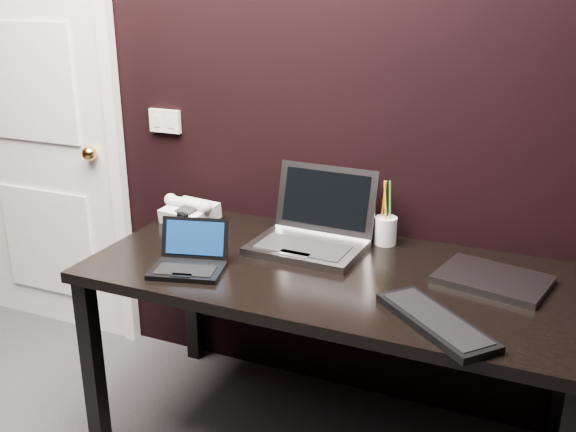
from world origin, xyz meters
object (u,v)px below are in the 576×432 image
at_px(ext_keyboard, 436,321).
at_px(pen_cup, 386,229).
at_px(desk, 331,289).
at_px(silver_laptop, 312,234).
at_px(door, 36,125).
at_px(netbook, 190,260).
at_px(mobile_phone, 182,229).
at_px(closed_laptop, 493,279).
at_px(desk_phone, 190,212).

xyz_separation_m(ext_keyboard, pen_cup, (-0.30, 0.56, 0.05)).
bearing_deg(desk, silver_laptop, 130.51).
xyz_separation_m(door, ext_keyboard, (2.06, -0.63, -0.29)).
bearing_deg(netbook, mobile_phone, 127.09).
height_order(ext_keyboard, pen_cup, pen_cup).
bearing_deg(closed_laptop, mobile_phone, -176.67).
distance_m(closed_laptop, pen_cup, 0.47).
height_order(netbook, pen_cup, pen_cup).
bearing_deg(mobile_phone, closed_laptop, 3.33).
relative_size(desk_phone, pen_cup, 0.98).
height_order(door, silver_laptop, door).
bearing_deg(silver_laptop, desk_phone, 174.17).
relative_size(closed_laptop, pen_cup, 1.56).
bearing_deg(ext_keyboard, netbook, 176.03).
xyz_separation_m(netbook, silver_laptop, (0.31, 0.36, 0.02)).
height_order(door, desk_phone, door).
xyz_separation_m(desk, mobile_phone, (-0.63, 0.04, 0.12)).
bearing_deg(ext_keyboard, mobile_phone, 164.07).
bearing_deg(pen_cup, closed_laptop, -25.00).
relative_size(door, mobile_phone, 21.10).
bearing_deg(door, ext_keyboard, -17.08).
bearing_deg(silver_laptop, closed_laptop, -4.75).
height_order(ext_keyboard, closed_laptop, ext_keyboard).
xyz_separation_m(silver_laptop, desk_phone, (-0.57, 0.06, -0.01)).
bearing_deg(door, desk_phone, -9.28).
bearing_deg(closed_laptop, pen_cup, 155.00).
distance_m(ext_keyboard, mobile_phone, 1.09).
height_order(door, mobile_phone, door).
relative_size(ext_keyboard, pen_cup, 1.61).
bearing_deg(mobile_phone, silver_laptop, 13.99).
bearing_deg(desk_phone, mobile_phone, -66.40).
height_order(silver_laptop, pen_cup, silver_laptop).
height_order(desk, ext_keyboard, ext_keyboard).
height_order(silver_laptop, mobile_phone, silver_laptop).
relative_size(desk, pen_cup, 6.79).
distance_m(netbook, silver_laptop, 0.48).
bearing_deg(netbook, closed_laptop, 17.30).
distance_m(silver_laptop, ext_keyboard, 0.69).
bearing_deg(pen_cup, netbook, -138.10).
relative_size(desk, netbook, 5.83).
bearing_deg(closed_laptop, silver_laptop, 175.25).
distance_m(desk, silver_laptop, 0.25).
bearing_deg(netbook, silver_laptop, 48.98).
bearing_deg(pen_cup, ext_keyboard, -61.56).
bearing_deg(ext_keyboard, desk, 147.90).
distance_m(desk, pen_cup, 0.35).
xyz_separation_m(netbook, desk_phone, (-0.26, 0.42, 0.01)).
height_order(silver_laptop, closed_laptop, silver_laptop).
height_order(desk, closed_laptop, closed_laptop).
bearing_deg(desk, closed_laptop, 11.62).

